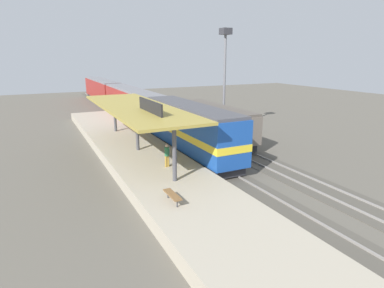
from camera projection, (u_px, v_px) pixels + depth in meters
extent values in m
plane|color=#5B564C|center=(205.00, 150.00, 30.96)|extent=(120.00, 120.00, 0.00)
cube|color=#4E4941|center=(186.00, 153.00, 30.10)|extent=(3.20, 110.00, 0.04)
cube|color=gray|center=(179.00, 153.00, 29.78)|extent=(0.10, 110.00, 0.16)
cube|color=gray|center=(193.00, 151.00, 30.39)|extent=(0.10, 110.00, 0.16)
cube|color=#4E4941|center=(228.00, 147.00, 32.07)|extent=(3.20, 110.00, 0.04)
cube|color=gray|center=(222.00, 147.00, 31.75)|extent=(0.10, 110.00, 0.16)
cube|color=gray|center=(234.00, 145.00, 32.36)|extent=(0.10, 110.00, 0.16)
cube|color=#A89E89|center=(138.00, 155.00, 28.02)|extent=(6.00, 44.00, 0.90)
cylinder|color=#47474C|center=(174.00, 154.00, 20.51)|extent=(0.28, 0.28, 3.60)
cylinder|color=#47474C|center=(137.00, 129.00, 27.43)|extent=(0.28, 0.28, 3.60)
cylinder|color=#47474C|center=(115.00, 115.00, 34.35)|extent=(0.28, 0.28, 3.60)
cube|color=#A38E3D|center=(136.00, 107.00, 26.93)|extent=(5.20, 18.00, 0.20)
cube|color=black|center=(150.00, 106.00, 23.67)|extent=(0.12, 4.80, 0.90)
cylinder|color=#333338|center=(177.00, 203.00, 17.26)|extent=(0.07, 0.07, 0.42)
cylinder|color=#333338|center=(168.00, 194.00, 18.38)|extent=(0.07, 0.07, 0.42)
cube|color=brown|center=(172.00, 195.00, 17.75)|extent=(0.44, 1.70, 0.08)
cube|color=#28282D|center=(190.00, 150.00, 29.28)|extent=(2.60, 13.60, 0.70)
cube|color=#19479E|center=(190.00, 127.00, 28.73)|extent=(2.90, 14.40, 3.50)
cube|color=#47474C|center=(190.00, 106.00, 28.24)|extent=(2.78, 14.11, 0.24)
cube|color=yellow|center=(190.00, 130.00, 28.80)|extent=(2.93, 14.43, 0.56)
cube|color=#28282D|center=(133.00, 117.00, 44.85)|extent=(2.60, 19.20, 0.70)
cube|color=maroon|center=(132.00, 103.00, 44.32)|extent=(2.90, 20.00, 3.30)
cube|color=slate|center=(132.00, 90.00, 43.86)|extent=(2.78, 19.60, 0.24)
cube|color=#28282D|center=(103.00, 100.00, 62.83)|extent=(2.60, 19.20, 0.70)
cube|color=maroon|center=(102.00, 89.00, 62.31)|extent=(2.90, 20.00, 3.30)
cube|color=slate|center=(101.00, 80.00, 61.84)|extent=(2.78, 19.60, 0.24)
cube|color=#28282D|center=(215.00, 136.00, 34.19)|extent=(2.50, 11.20, 0.70)
cube|color=#6B6056|center=(215.00, 121.00, 33.76)|extent=(2.80, 12.00, 2.60)
cube|color=#554D45|center=(216.00, 107.00, 33.39)|extent=(2.69, 11.76, 0.24)
cylinder|color=slate|center=(224.00, 85.00, 37.32)|extent=(0.28, 0.28, 11.00)
cube|color=#333338|center=(226.00, 31.00, 35.78)|extent=(1.10, 1.10, 0.70)
cylinder|color=olive|center=(166.00, 161.00, 23.47)|extent=(0.16, 0.16, 0.84)
cylinder|color=olive|center=(168.00, 161.00, 23.54)|extent=(0.16, 0.16, 0.84)
cylinder|color=#23603D|center=(167.00, 152.00, 23.31)|extent=(0.34, 0.34, 0.64)
sphere|color=tan|center=(167.00, 146.00, 23.20)|extent=(0.23, 0.23, 0.23)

